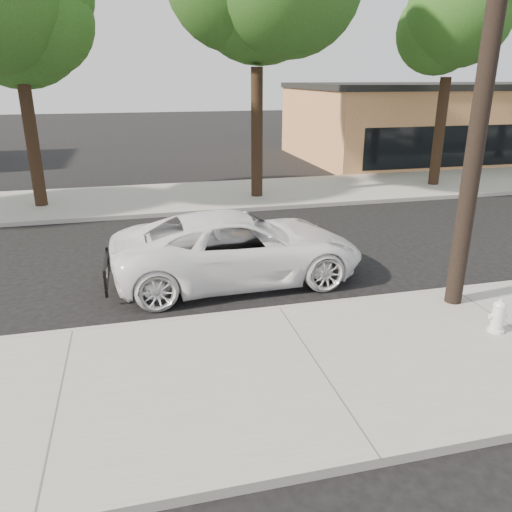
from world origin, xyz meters
name	(u,v)px	position (x,y,z in m)	size (l,w,h in m)	color
ground	(255,276)	(0.00, 0.00, 0.00)	(120.00, 120.00, 0.00)	black
near_sidewalk	(317,368)	(0.00, -4.30, 0.07)	(90.00, 4.40, 0.15)	gray
far_sidewalk	(204,196)	(0.00, 8.50, 0.07)	(90.00, 5.00, 0.15)	gray
curb_near	(279,310)	(0.00, -2.10, 0.07)	(90.00, 0.12, 0.16)	#9E9B93
building_main	(451,122)	(16.00, 16.00, 2.00)	(18.00, 10.00, 4.00)	#C27551
utility_pole	(487,69)	(3.60, -2.70, 4.70)	(1.40, 0.34, 9.00)	black
tree_b	(20,24)	(-5.81, 8.06, 6.15)	(4.34, 4.20, 8.45)	black
tree_c	(264,5)	(2.22, 7.64, 6.91)	(4.96, 4.80, 9.55)	black
tree_d	(459,28)	(10.20, 7.95, 6.37)	(4.50, 4.35, 8.75)	black
police_cruiser	(239,247)	(-0.41, -0.09, 0.81)	(2.68, 5.82, 1.62)	white
fire_hydrant	(498,317)	(3.59, -4.04, 0.44)	(0.33, 0.29, 0.61)	white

